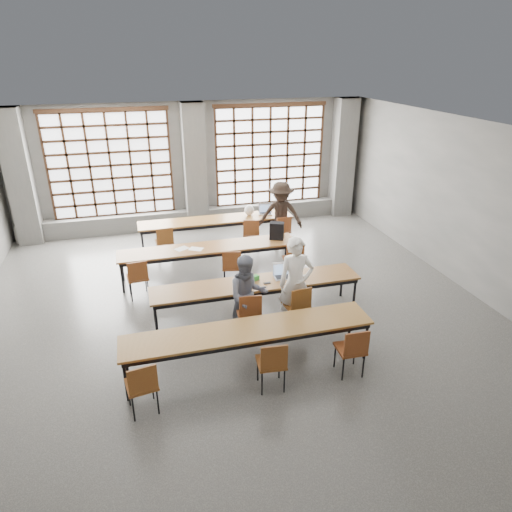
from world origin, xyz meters
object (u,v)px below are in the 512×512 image
at_px(laptop_back, 265,211).
at_px(chair_mid_centre, 232,264).
at_px(desk_row_a, 216,221).
at_px(phone, 267,283).
at_px(student_female, 248,295).
at_px(chair_mid_left, 138,275).
at_px(chair_back_right, 282,228).
at_px(student_male, 296,283).
at_px(backpack, 277,231).
at_px(laptop_front, 283,273).
at_px(chair_back_left, 165,240).
at_px(red_pouch, 141,382).
at_px(chair_front_left, 249,310).
at_px(student_back, 281,215).
at_px(chair_near_mid, 272,361).
at_px(mouse, 304,276).
at_px(plastic_bag, 249,210).
at_px(chair_near_right, 353,347).
at_px(desk_row_d, 249,332).
at_px(chair_mid_right, 294,257).
at_px(green_box, 253,279).
at_px(desk_row_b, 209,249).
at_px(chair_back_mid, 251,231).
at_px(desk_row_c, 257,285).
at_px(chair_front_right, 298,303).

bearing_deg(laptop_back, chair_mid_centre, -120.55).
xyz_separation_m(desk_row_a, phone, (0.25, -3.81, 0.07)).
xyz_separation_m(student_female, phone, (0.48, 0.40, -0.02)).
relative_size(chair_mid_left, student_female, 0.58).
relative_size(chair_back_right, student_male, 0.50).
bearing_deg(backpack, chair_mid_centre, -126.53).
xyz_separation_m(student_female, laptop_front, (0.85, 0.61, 0.03)).
height_order(laptop_front, phone, laptop_front).
xyz_separation_m(chair_back_left, red_pouch, (-0.77, -5.13, -0.04)).
bearing_deg(backpack, chair_back_left, -179.42).
xyz_separation_m(chair_front_left, laptop_back, (1.60, 4.45, 0.25)).
xyz_separation_m(desk_row_a, student_back, (1.60, -0.50, 0.20)).
relative_size(chair_back_left, chair_near_mid, 1.00).
bearing_deg(student_male, desk_row_a, 106.02).
bearing_deg(mouse, student_back, 79.84).
relative_size(student_back, plastic_bag, 6.04).
bearing_deg(student_female, chair_near_right, -51.49).
xyz_separation_m(desk_row_d, chair_back_left, (-0.93, 4.58, -0.13)).
bearing_deg(chair_mid_right, green_box, -136.07).
height_order(student_back, plastic_bag, student_back).
bearing_deg(chair_back_left, desk_row_b, -52.16).
relative_size(chair_back_mid, chair_mid_left, 1.00).
height_order(chair_mid_left, student_female, student_female).
bearing_deg(phone, backpack, 67.85).
xyz_separation_m(mouse, green_box, (-1.00, 0.10, 0.03)).
bearing_deg(laptop_back, desk_row_c, -108.71).
relative_size(chair_back_mid, chair_back_right, 1.00).
relative_size(chair_mid_right, chair_near_right, 1.00).
bearing_deg(chair_front_right, phone, 129.14).
bearing_deg(desk_row_d, chair_mid_right, 57.93).
distance_m(desk_row_b, chair_front_right, 2.82).
bearing_deg(chair_front_right, chair_near_mid, -122.45).
bearing_deg(desk_row_d, chair_back_mid, 74.82).
xyz_separation_m(desk_row_c, laptop_front, (0.55, 0.11, 0.13)).
bearing_deg(chair_near_right, student_male, 102.49).
height_order(chair_front_left, chair_front_right, same).
height_order(desk_row_d, chair_back_left, chair_back_left).
relative_size(chair_near_mid, backpack, 2.20).
bearing_deg(phone, chair_back_mid, 80.59).
xyz_separation_m(chair_front_left, mouse, (1.26, 0.61, 0.21)).
relative_size(chair_back_right, laptop_front, 2.34).
bearing_deg(green_box, laptop_front, 2.83).
height_order(desk_row_c, chair_mid_centre, chair_mid_centre).
height_order(chair_mid_left, student_back, student_back).
xyz_separation_m(desk_row_a, desk_row_b, (-0.50, -1.78, 0.00)).
distance_m(chair_back_left, green_box, 3.33).
bearing_deg(chair_front_right, chair_back_mid, 88.49).
distance_m(desk_row_a, desk_row_d, 5.23).
xyz_separation_m(desk_row_c, desk_row_d, (-0.54, -1.50, 0.00)).
distance_m(laptop_front, phone, 0.43).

